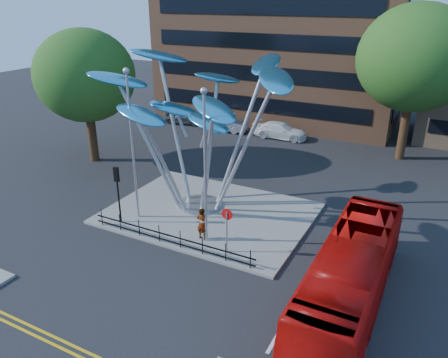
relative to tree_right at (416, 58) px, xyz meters
The scene contains 17 objects.
ground 24.75m from the tree_right, 109.98° to the right, with size 120.00×120.00×0.00m, color black.
traffic_island 20.01m from the tree_right, 119.36° to the right, with size 12.00×9.00×0.15m, color slate.
double_yellow_near 30.21m from the tree_right, 105.95° to the right, with size 40.00×0.12×0.01m, color gold.
double_yellow_far 30.49m from the tree_right, 105.78° to the right, with size 40.00×0.12×0.01m, color gold.
tree_right is the anchor object (origin of this frame).
tree_left 25.09m from the tree_right, 151.39° to the right, with size 7.60×7.60×10.32m.
leaf_sculpture 18.37m from the tree_right, 123.31° to the right, with size 12.72×9.54×9.51m.
street_lamp_left 22.49m from the tree_right, 124.05° to the right, with size 0.36×0.36×8.80m.
street_lamp_right 20.64m from the tree_right, 111.54° to the right, with size 0.36×0.36×8.30m.
traffic_light_island 24.06m from the tree_right, 123.69° to the right, with size 0.28×0.18×3.42m.
no_entry_sign_island 21.31m from the tree_right, 107.12° to the right, with size 0.60×0.10×2.45m.
pedestrian_railing_front 23.43m from the tree_right, 113.91° to the right, with size 10.00×0.06×1.00m.
red_bus 21.71m from the tree_right, 88.62° to the right, with size 2.61×11.17×3.11m, color #AB0A07.
pedestrian 21.65m from the tree_right, 112.24° to the right, with size 0.68×0.44×1.86m, color gray.
parked_car_left 22.66m from the tree_right, behind, with size 1.67×4.14×1.41m, color #3A3D42.
parked_car_mid 18.09m from the tree_right, behind, with size 1.69×4.86×1.60m, color #B3B5BB.
parked_car_right 12.98m from the tree_right, behind, with size 2.04×5.01×1.45m, color white.
Camera 1 is at (10.89, -14.78, 12.43)m, focal length 35.00 mm.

